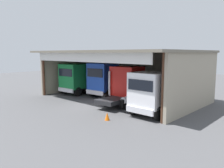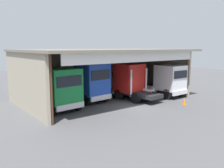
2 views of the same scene
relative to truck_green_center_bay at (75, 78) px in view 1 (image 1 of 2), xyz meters
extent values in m
plane|color=#4C4C4F|center=(5.52, -2.94, -1.85)|extent=(80.00, 80.00, 0.00)
cube|color=#9E937F|center=(5.52, 6.40, 0.53)|extent=(15.54, 0.24, 4.76)
cube|color=#9E937F|center=(-2.25, 1.73, 0.53)|extent=(0.24, 9.34, 4.76)
cube|color=#9E937F|center=(13.29, 1.73, 0.53)|extent=(0.24, 9.34, 4.76)
cube|color=#6E6759|center=(5.52, 1.20, 3.02)|extent=(16.14, 10.39, 0.20)
cylinder|color=#4C2D1E|center=(-2.00, -2.79, 0.53)|extent=(0.24, 0.24, 4.76)
cylinder|color=#4C2D1E|center=(13.04, -2.79, 0.53)|extent=(0.24, 0.24, 4.76)
cube|color=white|center=(5.52, -3.36, 2.57)|extent=(13.99, 0.12, 0.90)
cube|color=#197F3D|center=(0.04, -0.21, 0.28)|extent=(2.72, 2.49, 2.73)
cube|color=black|center=(0.12, -1.39, 0.75)|extent=(2.18, 0.21, 0.82)
cube|color=silver|center=(0.12, -1.42, -1.19)|extent=(2.44, 0.33, 0.44)
cube|color=#232326|center=(-0.07, 1.38, -1.16)|extent=(2.12, 3.02, 0.36)
cylinder|color=silver|center=(1.09, 1.18, 0.04)|extent=(0.18, 0.18, 2.77)
cylinder|color=silver|center=(-1.20, 1.02, 0.04)|extent=(0.18, 0.18, 2.77)
cylinder|color=silver|center=(-1.20, 1.00, -1.04)|extent=(0.64, 1.24, 0.56)
cylinder|color=black|center=(1.20, -0.59, -1.34)|extent=(0.37, 1.04, 1.02)
cylinder|color=black|center=(-1.06, -0.75, -1.34)|extent=(0.37, 1.04, 1.02)
cylinder|color=black|center=(1.05, 1.46, -1.34)|extent=(0.37, 1.04, 1.02)
cylinder|color=black|center=(-1.20, 1.30, -1.34)|extent=(0.37, 1.04, 1.02)
cube|color=#1E47B7|center=(3.65, 0.89, 0.37)|extent=(2.64, 2.61, 2.88)
cube|color=black|center=(3.74, -0.34, 0.88)|extent=(2.10, 0.21, 0.87)
cube|color=silver|center=(3.75, -0.37, -1.17)|extent=(2.35, 0.33, 0.44)
cube|color=#232326|center=(3.51, 2.87, -1.14)|extent=(2.11, 3.73, 0.36)
cylinder|color=silver|center=(4.66, 2.34, -0.11)|extent=(0.18, 0.18, 2.41)
cylinder|color=silver|center=(2.44, 2.18, -0.11)|extent=(0.18, 0.18, 2.41)
cylinder|color=silver|center=(2.42, 2.49, -1.02)|extent=(0.65, 1.24, 0.56)
cylinder|color=black|center=(4.77, 0.48, -1.32)|extent=(0.38, 1.08, 1.06)
cylinder|color=black|center=(2.61, 0.33, -1.32)|extent=(0.38, 1.08, 1.06)
cylinder|color=black|center=(4.59, 2.95, -1.32)|extent=(0.38, 1.08, 1.06)
cylinder|color=black|center=(2.43, 2.79, -1.32)|extent=(0.38, 1.08, 1.06)
cube|color=red|center=(7.59, 0.18, 0.28)|extent=(2.58, 2.45, 2.75)
cube|color=black|center=(7.51, 1.33, 0.76)|extent=(2.05, 0.21, 0.83)
cube|color=silver|center=(7.51, 1.36, -1.19)|extent=(2.30, 0.33, 0.44)
cube|color=#232326|center=(7.73, -1.69, -1.16)|extent=(2.06, 3.52, 0.36)
cylinder|color=silver|center=(6.60, -1.19, -0.05)|extent=(0.18, 0.18, 2.60)
cylinder|color=silver|center=(8.77, -1.03, -0.05)|extent=(0.18, 0.18, 2.60)
cylinder|color=silver|center=(8.79, -1.31, -1.04)|extent=(0.65, 1.24, 0.56)
cylinder|color=black|center=(6.50, 0.55, -1.34)|extent=(0.37, 1.03, 1.01)
cylinder|color=black|center=(8.62, 0.71, -1.34)|extent=(0.37, 1.03, 1.01)
cylinder|color=black|center=(6.68, -1.76, -1.34)|extent=(0.37, 1.03, 1.01)
cylinder|color=black|center=(8.79, -1.61, -1.34)|extent=(0.37, 1.03, 1.01)
cube|color=white|center=(11.42, -1.98, 0.19)|extent=(2.44, 2.34, 2.55)
cube|color=black|center=(11.43, -3.16, 0.64)|extent=(2.06, 0.08, 0.77)
cube|color=silver|center=(11.43, -3.19, -1.18)|extent=(2.31, 0.18, 0.44)
cube|color=#232326|center=(11.41, 0.00, -1.15)|extent=(1.85, 3.60, 0.36)
cylinder|color=silver|center=(12.51, -0.66, 0.07)|extent=(0.18, 0.18, 2.81)
cylinder|color=silver|center=(10.32, -0.67, 0.07)|extent=(0.18, 0.18, 2.81)
cylinder|color=silver|center=(10.32, -0.31, -1.03)|extent=(0.57, 1.20, 0.56)
cylinder|color=black|center=(12.49, -2.43, -1.33)|extent=(0.31, 1.03, 1.03)
cylinder|color=black|center=(10.37, -2.45, -1.33)|extent=(0.31, 1.03, 1.03)
cylinder|color=black|center=(12.47, 0.00, -1.33)|extent=(0.31, 1.03, 1.03)
cylinder|color=black|center=(10.35, -0.01, -1.33)|extent=(0.31, 1.03, 1.03)
cylinder|color=#197233|center=(5.76, 5.06, -1.42)|extent=(0.58, 0.58, 0.86)
cube|color=black|center=(5.57, 4.56, -1.35)|extent=(0.90, 0.60, 1.00)
cone|color=orange|center=(9.83, -4.84, -1.57)|extent=(0.36, 0.36, 0.56)
camera|label=1|loc=(20.53, -15.91, 2.87)|focal=35.92mm
camera|label=2|loc=(-8.16, -17.28, 3.32)|focal=37.80mm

